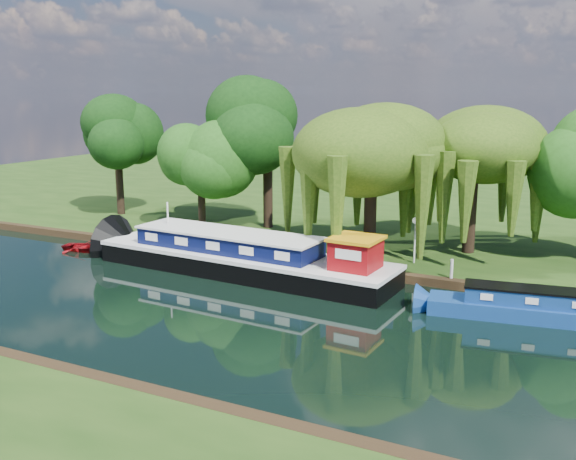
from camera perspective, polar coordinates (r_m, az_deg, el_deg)
The scene contains 13 objects.
ground at distance 26.85m, azimuth 3.99°, elevation -9.01°, with size 120.00×120.00×0.00m, color black.
far_bank at distance 58.73m, azimuth 16.76°, elevation 2.44°, with size 120.00×52.00×0.45m, color #1D3B10.
dutch_barge at distance 34.79m, azimuth -3.86°, elevation -2.46°, with size 17.45×4.94×3.64m.
narrowboat at distance 29.97m, azimuth 22.48°, elevation -6.55°, with size 10.61×3.29×1.53m.
red_dinghy at distance 41.80m, azimuth -17.43°, elevation -1.76°, with size 2.21×3.10×0.64m, color maroon.
willow_left at distance 35.83m, azimuth 7.46°, elevation 6.77°, with size 6.79×6.79×8.14m.
willow_right at distance 38.28m, azimuth 16.17°, elevation 6.21°, with size 6.25×6.25×7.62m.
tree_far_left at distance 42.96m, azimuth -7.79°, elevation 6.32°, with size 4.44×4.44×7.15m.
tree_far_back at distance 50.35m, azimuth -14.95°, elevation 7.78°, with size 4.84×4.84×8.14m.
tree_far_mid at distance 43.76m, azimuth -1.83°, elevation 8.58°, with size 5.74×5.74×9.39m.
lamppost at distance 35.61m, azimuth 11.25°, elevation 0.19°, with size 0.36×0.36×2.56m.
mooring_posts at distance 34.25m, azimuth 8.61°, elevation -2.72°, with size 19.16×0.16×1.00m.
reeds_near at distance 18.29m, azimuth 15.52°, elevation -18.36°, with size 33.70×1.50×1.10m.
Camera 1 is at (9.41, -23.18, 9.74)m, focal length 40.00 mm.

